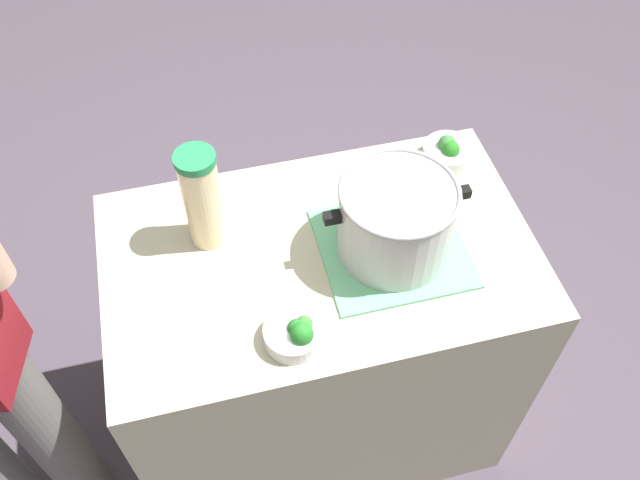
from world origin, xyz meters
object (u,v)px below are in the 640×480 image
(cooking_pot, at_px, (396,219))
(broccoli_bowl_center, at_px, (295,333))
(lemonade_pitcher, at_px, (202,199))
(broccoli_bowl_front, at_px, (448,152))

(cooking_pot, distance_m, broccoli_bowl_center, 0.35)
(lemonade_pitcher, xyz_separation_m, broccoli_bowl_front, (-0.66, -0.10, -0.11))
(lemonade_pitcher, distance_m, broccoli_bowl_center, 0.38)
(lemonade_pitcher, bearing_deg, broccoli_bowl_front, -171.03)
(cooking_pot, xyz_separation_m, broccoli_bowl_front, (-0.23, -0.25, -0.08))
(cooking_pot, bearing_deg, broccoli_bowl_front, -133.17)
(lemonade_pitcher, height_order, broccoli_bowl_center, lemonade_pitcher)
(lemonade_pitcher, distance_m, broccoli_bowl_front, 0.67)
(broccoli_bowl_front, bearing_deg, cooking_pot, 46.83)
(cooking_pot, height_order, lemonade_pitcher, lemonade_pitcher)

